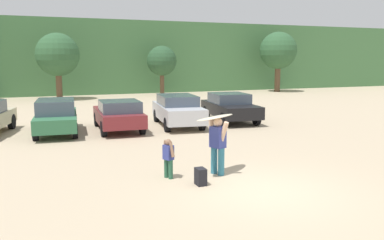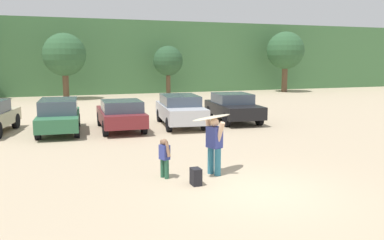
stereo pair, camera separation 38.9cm
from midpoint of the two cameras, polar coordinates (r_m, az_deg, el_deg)
ground_plane at (r=10.35m, az=10.41°, el=-9.95°), size 120.00×120.00×0.00m
hillside_ridge at (r=43.95m, az=-13.28°, el=8.65°), size 108.00×12.00×6.88m
tree_far_left at (r=34.20m, az=-17.33°, el=8.80°), size 3.43×3.43×5.34m
tree_left at (r=36.83m, az=-3.10°, el=8.34°), size 2.69×2.69×4.45m
tree_center_right at (r=41.36m, az=13.39°, el=9.52°), size 3.68×3.68×5.95m
parked_car_forest_green at (r=18.85m, az=-17.79°, el=0.67°), size 2.06×4.55×1.50m
parked_car_maroon at (r=18.81m, az=-9.50°, el=0.82°), size 2.02×4.40×1.43m
parked_car_silver at (r=19.82m, az=-1.14°, el=1.50°), size 2.37×4.82×1.52m
parked_car_black at (r=21.28m, az=6.36°, el=1.87°), size 2.36×4.57×1.48m
person_adult at (r=11.43m, az=4.16°, el=-3.24°), size 0.43×0.73×1.64m
person_child at (r=11.15m, az=-2.92°, el=-5.13°), size 0.29×0.48×1.11m
surfboard_cream at (r=11.27m, az=3.84°, el=0.37°), size 1.69×1.32×0.13m
backpack_dropped at (r=10.63m, az=1.61°, el=-8.04°), size 0.24×0.34×0.45m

